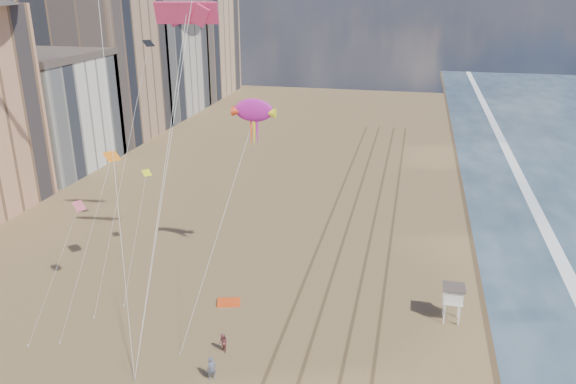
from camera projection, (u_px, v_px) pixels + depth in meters
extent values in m
plane|color=#42301E|center=(514.00, 247.00, 59.36)|extent=(260.00, 260.00, 0.00)
plane|color=white|center=(556.00, 251.00, 58.48)|extent=(260.00, 260.00, 0.00)
cube|color=brown|center=(309.00, 270.00, 54.44)|extent=(0.28, 120.00, 0.01)
cube|color=brown|center=(333.00, 273.00, 53.94)|extent=(0.28, 120.00, 0.01)
cube|color=brown|center=(362.00, 276.00, 53.35)|extent=(0.28, 120.00, 0.01)
cube|color=brown|center=(386.00, 279.00, 52.89)|extent=(0.28, 120.00, 0.01)
cube|color=silver|center=(49.00, 115.00, 82.73)|extent=(14.00, 18.00, 16.00)
cube|color=#473D38|center=(40.00, 56.00, 79.76)|extent=(14.28, 18.36, 1.00)
cube|color=tan|center=(102.00, 58.00, 97.29)|extent=(16.00, 20.00, 28.00)
cube|color=#BCB2A3|center=(156.00, 61.00, 116.50)|extent=(15.00, 22.00, 22.00)
cube|color=tan|center=(193.00, 41.00, 136.01)|extent=(16.00, 24.00, 26.00)
cylinder|color=silver|center=(444.00, 314.00, 45.63)|extent=(0.12, 0.12, 1.77)
cylinder|color=silver|center=(459.00, 316.00, 45.39)|extent=(0.12, 0.12, 1.77)
cylinder|color=silver|center=(444.00, 307.00, 46.71)|extent=(0.12, 0.12, 1.77)
cylinder|color=silver|center=(458.00, 308.00, 46.46)|extent=(0.12, 0.12, 1.77)
cube|color=silver|center=(453.00, 300.00, 45.69)|extent=(1.57, 1.57, 0.12)
cube|color=silver|center=(453.00, 294.00, 45.48)|extent=(1.47, 1.47, 1.08)
cube|color=#473D38|center=(454.00, 287.00, 45.26)|extent=(1.77, 1.77, 0.10)
cube|color=#FF4B15|center=(229.00, 302.00, 48.81)|extent=(2.23, 1.74, 0.22)
ellipsoid|color=#AB1A8E|center=(254.00, 110.00, 47.78)|extent=(3.90, 0.73, 2.31)
cone|color=red|center=(238.00, 111.00, 48.13)|extent=(1.04, 0.87, 0.87)
cone|color=yellow|center=(270.00, 113.00, 47.55)|extent=(1.04, 0.87, 0.87)
cylinder|color=silver|center=(219.00, 229.00, 45.12)|extent=(0.03, 0.03, 19.99)
imported|color=#545B6C|center=(212.00, 369.00, 39.16)|extent=(0.79, 0.72, 1.81)
imported|color=#904949|center=(223.00, 343.00, 42.11)|extent=(0.98, 0.95, 1.59)
cube|color=#D52F5E|center=(187.00, 13.00, 43.29)|extent=(4.98, 1.65, 1.70)
plane|color=orange|center=(112.00, 156.00, 46.81)|extent=(1.95, 1.96, 0.52)
plane|color=black|center=(148.00, 43.00, 48.34)|extent=(1.38, 1.40, 0.49)
plane|color=#CC4F62|center=(79.00, 206.00, 46.42)|extent=(1.32, 1.38, 0.59)
plane|color=yellow|center=(147.00, 173.00, 53.36)|extent=(1.31, 1.31, 0.41)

